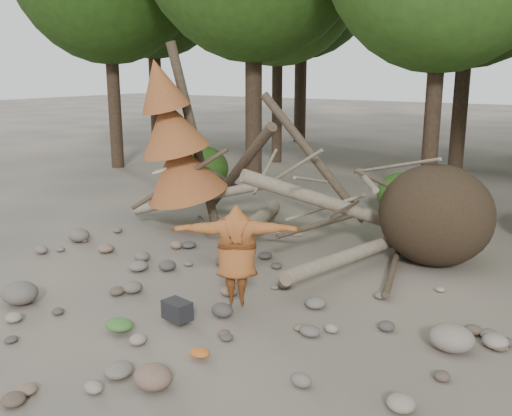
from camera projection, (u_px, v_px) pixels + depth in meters
The scene contains 13 objects.
ground at pixel (189, 310), 9.06m from camera, with size 120.00×120.00×0.00m, color #514C44.
deadfall_pile at pixel (405, 214), 11.21m from camera, with size 8.55×5.24×3.30m.
dead_conifer at pixel (175, 142), 12.95m from camera, with size 2.06×2.16×4.35m.
bush_left at pixel (200, 169), 17.66m from camera, with size 1.80×1.80×1.44m, color #244813.
bush_mid at pixel (404, 194), 14.85m from camera, with size 1.40×1.40×1.12m, color #305B1A.
frisbee_thrower at pixel (236, 255), 8.87m from camera, with size 2.35×1.52×2.16m.
backpack at pixel (177, 314), 8.56m from camera, with size 0.43×0.28×0.28m, color black.
cloth_green at pixel (119, 328), 8.24m from camera, with size 0.43×0.36×0.16m, color #366628.
cloth_orange at pixel (200, 356), 7.49m from camera, with size 0.29×0.23×0.10m, color #AF561E.
boulder_front_left at pixel (20, 293), 9.25m from camera, with size 0.62×0.56×0.37m, color #605950.
boulder_front_right at pixel (153, 377), 6.81m from camera, with size 0.48×0.43×0.29m, color brown.
boulder_mid_right at pixel (451, 338), 7.71m from camera, with size 0.61×0.55×0.37m, color gray.
boulder_mid_left at pixel (79, 235), 12.60m from camera, with size 0.50×0.45×0.30m, color #615952.
Camera 1 is at (5.49, -6.47, 3.72)m, focal length 40.00 mm.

